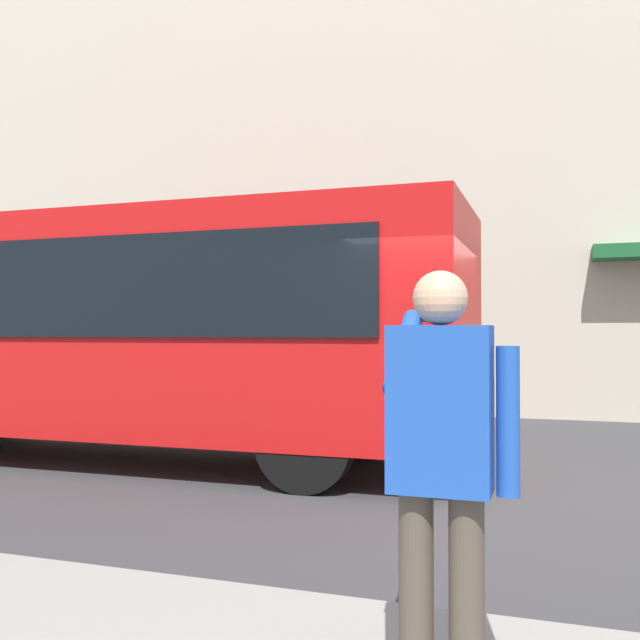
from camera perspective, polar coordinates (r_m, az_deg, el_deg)
ground_plane at (r=7.44m, az=13.21°, el=-13.41°), size 60.00×60.00×0.00m
building_facade_far at (r=14.72m, az=15.76°, el=16.36°), size 28.00×1.55×12.00m
red_bus at (r=9.43m, az=-16.41°, el=-0.48°), size 9.05×2.54×3.08m
pedestrian_photographer at (r=2.89m, az=9.85°, el=-10.20°), size 0.53×0.52×1.70m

